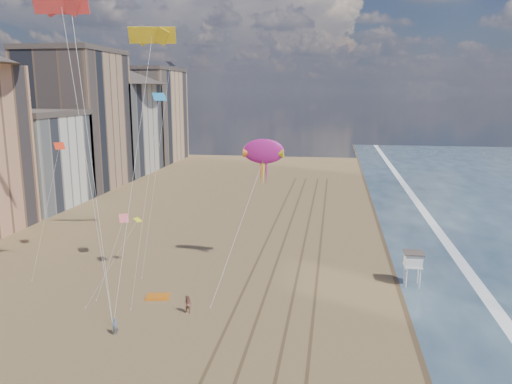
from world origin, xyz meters
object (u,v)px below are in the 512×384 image
at_px(kite_flyer_a, 115,327).
at_px(grounded_kite, 158,297).
at_px(lifeguard_stand, 413,260).
at_px(kite_flyer_b, 188,305).
at_px(show_kite, 264,152).

bearing_deg(kite_flyer_a, grounded_kite, 54.63).
distance_m(lifeguard_stand, kite_flyer_a, 30.52).
xyz_separation_m(lifeguard_stand, kite_flyer_b, (-21.50, -10.25, -1.98)).
bearing_deg(show_kite, lifeguard_stand, -7.81).
height_order(show_kite, kite_flyer_a, show_kite).
distance_m(show_kite, kite_flyer_a, 23.97).
distance_m(grounded_kite, show_kite, 19.00).
height_order(grounded_kite, show_kite, show_kite).
height_order(lifeguard_stand, kite_flyer_a, lifeguard_stand).
bearing_deg(lifeguard_stand, kite_flyer_a, -150.09).
relative_size(lifeguard_stand, show_kite, 0.21).
distance_m(lifeguard_stand, grounded_kite, 26.67).
height_order(grounded_kite, kite_flyer_a, kite_flyer_a).
relative_size(lifeguard_stand, kite_flyer_a, 2.51).
bearing_deg(kite_flyer_b, grounded_kite, 156.22).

